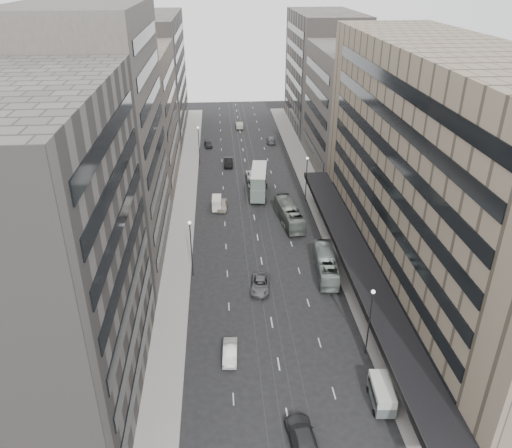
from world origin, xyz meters
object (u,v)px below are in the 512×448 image
object	(u,v)px
vw_microbus	(382,393)
pedestrian	(402,356)
bus_near	(326,264)
double_decker	(259,181)
sedan_2	(260,284)
panel_van	(217,203)
sedan_1	(230,352)
bus_far	(289,214)

from	to	relation	value
vw_microbus	pedestrian	size ratio (longest dim) A/B	2.78
bus_near	pedestrian	distance (m)	18.43
double_decker	pedestrian	world-z (taller)	double_decker
vw_microbus	sedan_2	world-z (taller)	vw_microbus
panel_van	sedan_2	bearing A→B (deg)	-75.85
double_decker	vw_microbus	xyz separation A→B (m)	(7.70, -50.12, -1.45)
double_decker	pedestrian	size ratio (longest dim) A/B	5.94
sedan_1	bus_far	bearing A→B (deg)	74.37
double_decker	panel_van	size ratio (longest dim) A/B	2.70
panel_van	bus_far	bearing A→B (deg)	-25.09
sedan_1	pedestrian	bearing A→B (deg)	-3.71
bus_near	panel_van	distance (m)	26.13
sedan_2	double_decker	bearing A→B (deg)	93.60
bus_near	pedestrian	xyz separation A→B (m)	(4.57, -17.84, -0.48)
vw_microbus	panel_van	distance (m)	47.33
double_decker	sedan_2	distance (m)	30.13
bus_far	double_decker	xyz separation A→B (m)	(-4.06, 11.32, 1.20)
bus_near	panel_van	xyz separation A→B (m)	(-14.76, 21.57, -0.22)
bus_near	double_decker	distance (m)	27.88
bus_near	panel_van	bearing A→B (deg)	-50.56
bus_far	vw_microbus	size ratio (longest dim) A/B	2.51
vw_microbus	sedan_1	bearing A→B (deg)	156.43
pedestrian	bus_near	bearing A→B (deg)	-73.19
double_decker	pedestrian	xyz separation A→B (m)	(11.57, -44.79, -1.81)
sedan_1	sedan_2	world-z (taller)	sedan_1
vw_microbus	sedan_1	size ratio (longest dim) A/B	1.05
bus_near	pedestrian	world-z (taller)	bus_near
vw_microbus	sedan_1	world-z (taller)	vw_microbus
bus_near	sedan_2	size ratio (longest dim) A/B	2.05
panel_van	sedan_1	world-z (taller)	panel_van
vw_microbus	pedestrian	bearing A→B (deg)	58.18
panel_van	sedan_1	size ratio (longest dim) A/B	0.83
bus_far	sedan_1	size ratio (longest dim) A/B	2.63
bus_far	double_decker	distance (m)	12.08
double_decker	bus_near	bearing A→B (deg)	-68.36
sedan_1	pedestrian	world-z (taller)	pedestrian
panel_van	vw_microbus	bearing A→B (deg)	-69.38
sedan_2	vw_microbus	bearing A→B (deg)	-55.75
vw_microbus	sedan_1	xyz separation A→B (m)	(-14.33, 7.55, -0.61)
sedan_2	bus_far	bearing A→B (deg)	79.19
vw_microbus	panel_van	size ratio (longest dim) A/B	1.26
bus_far	pedestrian	xyz separation A→B (m)	(7.51, -33.48, -0.61)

